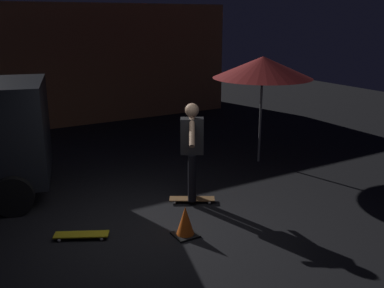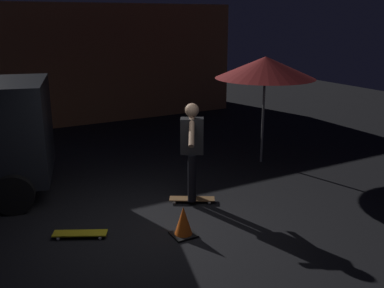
% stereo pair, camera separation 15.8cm
% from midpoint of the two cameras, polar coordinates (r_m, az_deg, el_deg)
% --- Properties ---
extents(ground_plane, '(28.00, 28.00, 0.00)m').
position_cam_midpoint_polar(ground_plane, '(6.62, -5.93, -11.54)').
color(ground_plane, black).
extents(low_building, '(10.94, 3.84, 3.48)m').
position_cam_midpoint_polar(low_building, '(14.76, -19.10, 10.22)').
color(low_building, '#C67A47').
rests_on(low_building, ground_plane).
extents(patio_umbrella, '(2.10, 2.10, 2.30)m').
position_cam_midpoint_polar(patio_umbrella, '(9.33, 8.77, 9.91)').
color(patio_umbrella, slate).
rests_on(patio_umbrella, ground_plane).
extents(skateboard_ridden, '(0.77, 0.57, 0.07)m').
position_cam_midpoint_polar(skateboard_ridden, '(7.58, -0.60, -7.24)').
color(skateboard_ridden, olive).
rests_on(skateboard_ridden, ground_plane).
extents(skateboard_spare, '(0.79, 0.53, 0.07)m').
position_cam_midpoint_polar(skateboard_spare, '(6.64, -14.98, -11.44)').
color(skateboard_spare, gold).
rests_on(skateboard_spare, ground_plane).
extents(skater, '(0.57, 0.89, 1.67)m').
position_cam_midpoint_polar(skater, '(7.25, -0.63, -0.10)').
color(skater, black).
rests_on(skater, skateboard_ridden).
extents(traffic_cone, '(0.34, 0.34, 0.46)m').
position_cam_midpoint_polar(traffic_cone, '(6.43, -1.60, -10.26)').
color(traffic_cone, black).
rests_on(traffic_cone, ground_plane).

